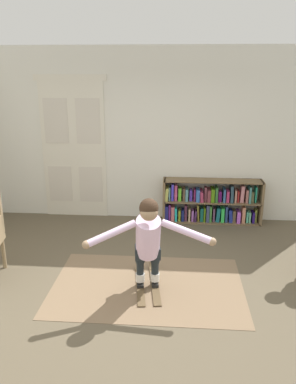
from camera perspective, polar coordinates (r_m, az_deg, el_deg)
The scene contains 7 objects.
ground_plane at distance 4.70m, azimuth -1.11°, elevation -15.01°, with size 7.20×7.20×0.00m, color brown.
back_wall at distance 6.64m, azimuth 0.97°, elevation 8.26°, with size 6.00×0.10×2.90m, color silver.
double_door at distance 6.85m, azimuth -10.85°, elevation 6.37°, with size 1.22×0.05×2.45m.
rug at distance 4.88m, azimuth -0.07°, elevation -13.61°, with size 2.32×1.54×0.01m, color #7A6249.
bookshelf at distance 6.72m, azimuth 9.12°, elevation -1.61°, with size 1.68×0.30×0.75m.
skis_pair at distance 4.90m, azimuth -0.09°, elevation -13.23°, with size 0.39×0.95×0.07m.
person_skier at distance 4.41m, azimuth 0.03°, elevation -6.60°, with size 1.42×0.71×1.15m.
Camera 1 is at (0.39, -3.94, 2.55)m, focal length 36.29 mm.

